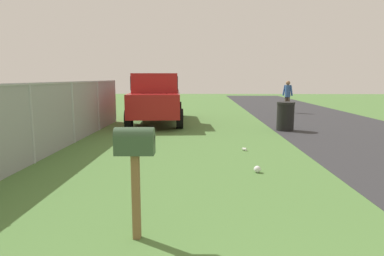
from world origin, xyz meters
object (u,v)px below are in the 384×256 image
mailbox (135,151)px  trash_bin (285,116)px  pedestrian (288,94)px  pickup_truck (156,97)px

mailbox → trash_bin: (8.42, -3.85, -0.55)m
trash_bin → pedestrian: (6.33, -1.67, 0.50)m
trash_bin → pickup_truck: bearing=68.5°
mailbox → trash_bin: size_ratio=1.30×
pickup_truck → pedestrian: size_ratio=3.25×
trash_bin → pedestrian: pedestrian is taller
pickup_truck → pedestrian: 7.96m
mailbox → pedestrian: bearing=-21.7°
pickup_truck → pedestrian: pickup_truck is taller
mailbox → pedestrian: pedestrian is taller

